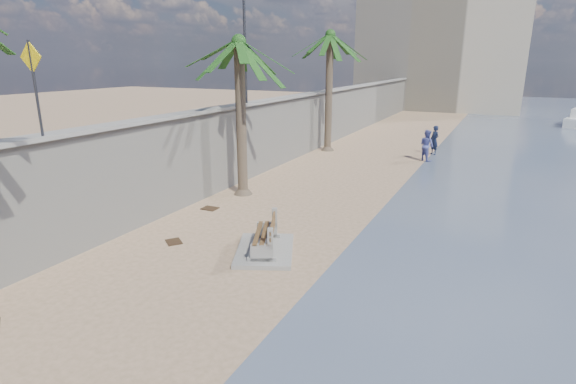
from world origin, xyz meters
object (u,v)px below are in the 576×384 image
(bench_far, at_px, (265,239))
(person_b, at_px, (427,144))
(person_a, at_px, (435,138))
(palm_mid, at_px, (239,44))
(palm_back, at_px, (330,36))

(bench_far, height_order, person_b, person_b)
(person_a, relative_size, person_b, 1.03)
(palm_mid, bearing_deg, palm_back, 91.53)
(bench_far, relative_size, palm_mid, 0.40)
(bench_far, bearing_deg, palm_back, 104.59)
(palm_mid, height_order, person_b, palm_mid)
(bench_far, relative_size, palm_back, 0.36)
(palm_mid, xyz_separation_m, person_a, (6.00, 12.29, -5.14))
(person_b, bearing_deg, person_a, -55.73)
(palm_back, height_order, person_a, palm_back)
(person_a, distance_m, person_b, 1.99)
(palm_mid, distance_m, palm_back, 10.77)
(palm_back, bearing_deg, bench_far, -75.41)
(palm_back, distance_m, person_a, 8.76)
(bench_far, bearing_deg, person_a, 82.72)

